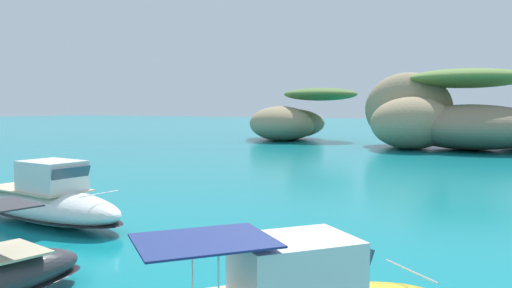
# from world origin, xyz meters

# --- Properties ---
(islet_large) EXTENTS (26.62, 23.88, 9.29)m
(islet_large) POSITION_xyz_m (6.51, 60.54, 3.64)
(islet_large) COLOR #9E8966
(islet_large) RESTS_ON ground
(islet_small) EXTENTS (18.03, 18.30, 7.50)m
(islet_small) POSITION_xyz_m (-16.41, 65.56, 2.90)
(islet_small) COLOR #9E8966
(islet_small) RESTS_ON ground
(motorboat_white) EXTENTS (9.24, 3.81, 2.65)m
(motorboat_white) POSITION_xyz_m (-4.30, 11.52, 0.89)
(motorboat_white) COLOR white
(motorboat_white) RESTS_ON ground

